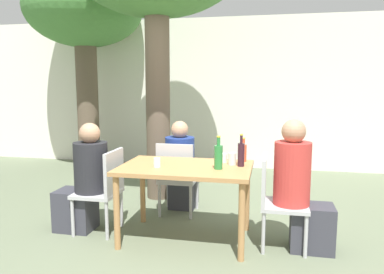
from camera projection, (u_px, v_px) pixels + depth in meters
The scene contains 16 objects.
ground_plane at pixel (186, 239), 3.85m from camera, with size 30.00×30.00×0.00m, color #667056.
cafe_building_wall at pixel (227, 94), 7.04m from camera, with size 10.00×0.08×2.80m.
tree_far at pixel (84, 14), 6.61m from camera, with size 2.07×2.07×3.58m.
dining_table_front at pixel (186, 175), 3.75m from camera, with size 1.30×0.86×0.77m.
patio_chair_0 at pixel (105, 187), 3.96m from camera, with size 0.44×0.44×0.89m.
patio_chair_1 at pixel (275, 197), 3.59m from camera, with size 0.44×0.44×0.89m.
patio_chair_2 at pixel (177, 175), 4.47m from camera, with size 0.44×0.44×0.89m.
person_seated_0 at pixel (84, 183), 4.00m from camera, with size 0.58×0.36×1.18m.
person_seated_1 at pixel (300, 192), 3.54m from camera, with size 0.57×0.34×1.25m.
person_seated_2 at pixel (182, 170), 4.70m from camera, with size 0.36×0.58×1.14m.
green_bottle_0 at pixel (218, 156), 3.58m from camera, with size 0.08×0.08×0.32m.
wine_bottle_1 at pixel (241, 154), 3.70m from camera, with size 0.07×0.07×0.32m.
soda_bottle_2 at pixel (244, 152), 3.94m from camera, with size 0.06×0.06×0.25m.
drinking_glass_0 at pixel (157, 163), 3.67m from camera, with size 0.07×0.07×0.09m.
drinking_glass_1 at pixel (232, 159), 3.78m from camera, with size 0.08×0.08×0.12m.
drinking_glass_2 at pixel (223, 158), 3.90m from camera, with size 0.08×0.08×0.09m.
Camera 1 is at (0.82, -3.57, 1.58)m, focal length 35.00 mm.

